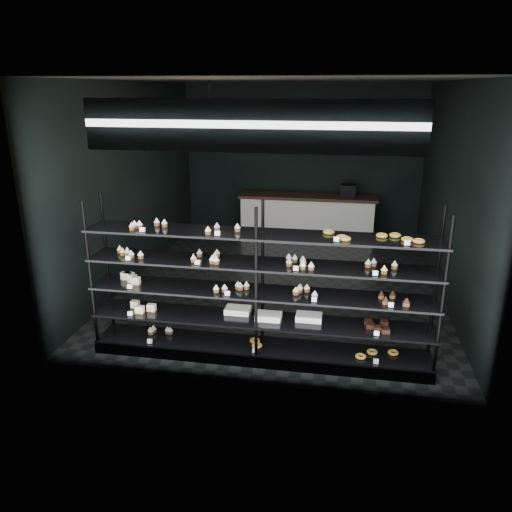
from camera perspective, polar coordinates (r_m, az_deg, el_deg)
name	(u,v)px	position (r m, az deg, el deg)	size (l,w,h in m)	color
room	(284,188)	(7.88, 3.27, 7.76)	(5.01, 6.01, 3.20)	black
display_shelf	(257,310)	(5.86, 0.06, -6.15)	(4.00, 0.50, 1.91)	black
signage	(249,126)	(4.86, -0.82, 14.64)	(3.30, 0.05, 0.50)	#0C1A3F
pendant_lamp	(211,138)	(6.85, -5.17, 13.25)	(0.30, 0.30, 0.88)	black
service_counter	(308,218)	(10.54, 5.91, 4.38)	(2.82, 0.65, 1.23)	silver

